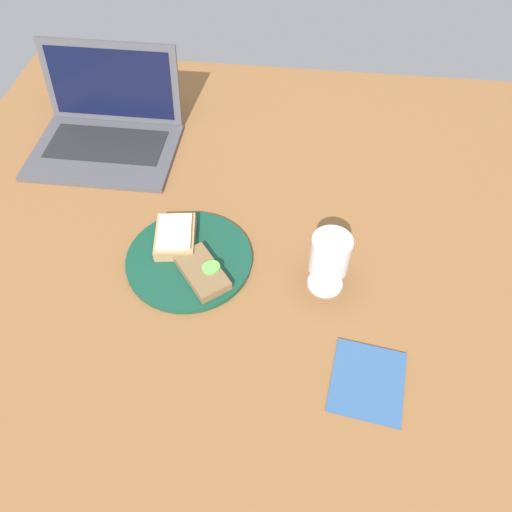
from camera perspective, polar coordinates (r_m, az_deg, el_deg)
name	(u,v)px	position (r cm, az deg, el deg)	size (l,w,h in cm)	color
wooden_table	(240,262)	(99.46, -1.81, -0.72)	(140.00, 140.00, 3.00)	brown
plate	(189,259)	(98.08, -7.63, -0.37)	(24.59, 24.59, 1.19)	#144733
sandwich_with_cheese	(175,236)	(99.63, -9.21, 2.30)	(9.14, 11.60, 3.12)	#A88456
sandwich_with_cucumber	(203,272)	(93.89, -6.13, -1.80)	(12.26, 13.08, 2.32)	brown
wine_glass	(330,257)	(88.83, 8.43, -0.07)	(7.11, 7.11, 12.65)	white
laptop	(107,126)	(126.45, -16.66, 14.03)	(33.21, 26.81, 20.18)	#4C4C51
napkin	(367,381)	(86.23, 12.62, -13.80)	(11.80, 13.34, 0.40)	#33598C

